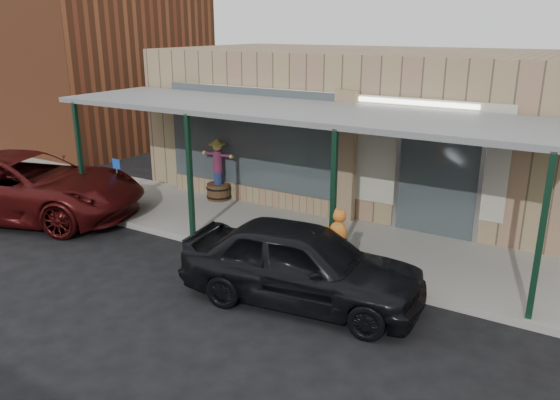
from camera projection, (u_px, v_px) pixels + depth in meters
The scene contains 10 objects.
ground at pixel (194, 297), 10.22m from camera, with size 120.00×120.00×0.00m, color black.
sidewalk at pixel (290, 234), 13.13m from camera, with size 40.00×3.20×0.15m, color gray.
storefront at pixel (367, 123), 16.23m from camera, with size 12.00×6.25×4.20m.
awning at pixel (290, 112), 12.20m from camera, with size 12.00×3.00×3.04m.
block_buildings_near at pixel (450, 66), 15.58m from camera, with size 61.00×8.00×8.00m.
barrel_scarecrow at pixel (218, 179), 15.37m from camera, with size 1.05×0.80×1.74m.
barrel_pumpkin at pixel (331, 243), 11.72m from camera, with size 0.67×0.67×0.71m.
handicap_sign at pixel (117, 176), 14.73m from camera, with size 0.27×0.04×1.30m.
parked_sedan at pixel (302, 263), 9.85m from camera, with size 4.64×2.34×1.61m.
car_maroon at pixel (26, 186), 14.27m from camera, with size 2.83×6.13×1.70m, color #460E0E.
Camera 1 is at (6.13, -7.01, 4.86)m, focal length 35.00 mm.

